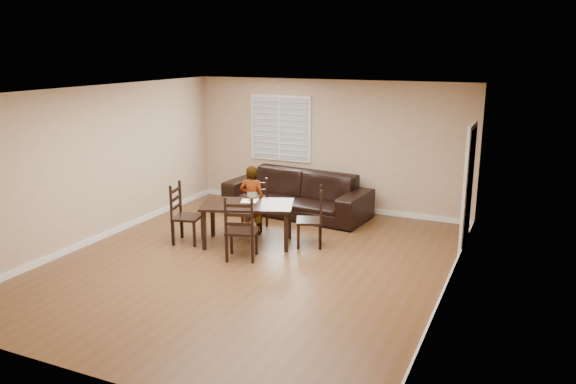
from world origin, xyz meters
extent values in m
plane|color=brown|center=(0.00, 0.00, 0.00)|extent=(7.00, 7.00, 0.00)
cube|color=tan|center=(0.00, 3.50, 1.35)|extent=(6.00, 0.04, 2.70)
cube|color=tan|center=(0.00, -3.50, 1.35)|extent=(6.00, 0.04, 2.70)
cube|color=tan|center=(-3.00, 0.00, 1.35)|extent=(0.04, 7.00, 2.70)
cube|color=tan|center=(3.00, 0.00, 1.35)|extent=(0.04, 7.00, 2.70)
cube|color=white|center=(0.00, 0.00, 2.70)|extent=(6.00, 7.00, 0.04)
cube|color=white|center=(-1.10, 3.45, 1.65)|extent=(1.40, 0.08, 1.40)
cube|color=white|center=(2.97, 2.20, 1.02)|extent=(0.06, 0.94, 2.05)
cylinder|color=#332114|center=(2.94, 1.90, 0.95)|extent=(0.06, 0.06, 0.02)
cube|color=white|center=(0.00, 3.48, 0.05)|extent=(6.00, 0.03, 0.10)
cube|color=white|center=(-2.98, 0.00, 0.05)|extent=(0.03, 7.00, 0.10)
cube|color=white|center=(2.98, 0.00, 0.05)|extent=(0.03, 7.00, 0.10)
cube|color=black|center=(-0.48, 0.79, 0.70)|extent=(1.75, 1.34, 0.04)
cube|color=black|center=(-1.01, 0.22, 0.34)|extent=(0.09, 0.09, 0.68)
cube|color=black|center=(0.29, 0.69, 0.34)|extent=(0.09, 0.09, 0.68)
cube|color=black|center=(-1.25, 0.89, 0.34)|extent=(0.09, 0.09, 0.68)
cube|color=black|center=(0.05, 1.36, 0.34)|extent=(0.09, 0.09, 0.68)
cube|color=black|center=(-0.77, 1.61, 0.41)|extent=(0.48, 0.45, 0.04)
cube|color=black|center=(-0.80, 1.78, 0.47)|extent=(0.43, 0.10, 0.95)
cube|color=black|center=(-0.93, 1.41, 0.19)|extent=(0.04, 0.04, 0.39)
cube|color=black|center=(-0.57, 1.46, 0.19)|extent=(0.04, 0.04, 0.39)
cube|color=black|center=(-0.98, 1.75, 0.19)|extent=(0.04, 0.04, 0.39)
cube|color=black|center=(-0.62, 1.80, 0.19)|extent=(0.04, 0.04, 0.39)
cube|color=black|center=(-0.24, 0.13, 0.46)|extent=(0.60, 0.58, 0.04)
cube|color=black|center=(-0.17, -0.06, 0.54)|extent=(0.47, 0.19, 1.07)
cube|color=black|center=(-0.10, 0.38, 0.22)|extent=(0.05, 0.05, 0.44)
cube|color=black|center=(-0.50, 0.24, 0.22)|extent=(0.05, 0.05, 0.44)
cube|color=black|center=(0.02, 0.01, 0.22)|extent=(0.05, 0.05, 0.44)
cube|color=black|center=(-0.37, -0.12, 0.22)|extent=(0.05, 0.05, 0.44)
cube|color=black|center=(-1.47, 0.43, 0.46)|extent=(0.54, 0.57, 0.04)
cube|color=black|center=(-1.67, 0.38, 0.53)|extent=(0.15, 0.47, 1.06)
cube|color=black|center=(-1.24, 0.27, 0.22)|extent=(0.05, 0.05, 0.43)
cube|color=black|center=(-1.34, 0.67, 0.22)|extent=(0.05, 0.05, 0.43)
cube|color=black|center=(-1.61, 0.18, 0.22)|extent=(0.05, 0.05, 0.43)
cube|color=black|center=(-1.71, 0.58, 0.22)|extent=(0.05, 0.05, 0.43)
cube|color=black|center=(0.52, 1.15, 0.44)|extent=(0.57, 0.59, 0.04)
cube|color=black|center=(0.70, 1.23, 0.51)|extent=(0.21, 0.44, 1.03)
cube|color=black|center=(0.27, 1.27, 0.21)|extent=(0.05, 0.05, 0.42)
cube|color=black|center=(0.42, 0.90, 0.21)|extent=(0.05, 0.05, 0.42)
cube|color=black|center=(0.62, 1.41, 0.21)|extent=(0.05, 0.05, 0.42)
cube|color=black|center=(0.77, 1.04, 0.21)|extent=(0.05, 0.05, 0.42)
imported|color=gray|center=(-0.67, 1.32, 0.64)|extent=(0.51, 0.38, 1.27)
cube|color=white|center=(-0.54, 0.95, 0.73)|extent=(0.35, 0.35, 0.00)
torus|color=#C68847|center=(-0.52, 0.96, 0.74)|extent=(0.09, 0.09, 0.03)
torus|color=silver|center=(-0.52, 0.96, 0.75)|extent=(0.08, 0.08, 0.02)
imported|color=black|center=(-0.43, 2.79, 0.43)|extent=(3.08, 1.49, 0.87)
camera|label=1|loc=(3.96, -7.37, 3.30)|focal=35.00mm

